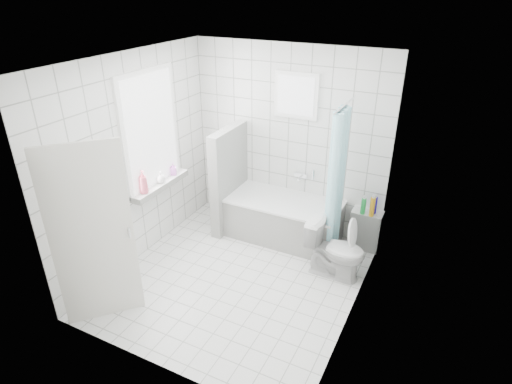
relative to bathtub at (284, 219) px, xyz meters
The scene contains 19 objects.
ground 1.17m from the bathtub, 96.51° to the right, with size 3.00×3.00×0.00m, color white.
ceiling 2.57m from the bathtub, 96.51° to the right, with size 3.00×3.00×0.00m, color white.
wall_back 1.08m from the bathtub, 108.90° to the left, with size 2.80×0.02×2.60m, color white.
wall_front 2.82m from the bathtub, 92.80° to the right, with size 2.80×0.02×2.60m, color white.
wall_left 2.15m from the bathtub, 143.64° to the right, with size 0.02×3.00×2.60m, color white.
wall_right 1.98m from the bathtub, 41.50° to the right, with size 0.02×3.00×2.60m, color white.
window_left 2.14m from the bathtub, 150.92° to the right, with size 0.01×0.90×1.40m, color white.
window_back 1.69m from the bathtub, 94.91° to the left, with size 0.50×0.01×0.50m, color white.
window_sill 1.75m from the bathtub, 150.16° to the right, with size 0.18×1.02×0.08m, color white.
door 2.66m from the bathtub, 115.68° to the right, with size 0.04×0.80×2.00m, color silver.
bathtub is the anchor object (origin of this frame).
partition_wall 0.96m from the bathtub, behind, with size 0.15×0.85×1.50m, color white.
tiled_ledge 1.12m from the bathtub, 13.16° to the left, with size 0.40×0.24×0.55m, color white.
toilet 1.04m from the bathtub, 29.69° to the right, with size 0.40×0.71×0.72m, color silver.
curtain_rod 1.85m from the bathtub, ahead, with size 0.02×0.02×0.80m, color silver.
shower_curtain 1.09m from the bathtub, 12.23° to the right, with size 0.14×0.48×1.78m, color #47C3D2, non-canonical shape.
tub_faucet 0.66m from the bathtub, 73.38° to the left, with size 0.18×0.06×0.06m, color silver.
sill_bottles 1.87m from the bathtub, 145.96° to the right, with size 0.15×0.74×0.31m.
ledge_bottles 1.20m from the bathtub, 10.03° to the left, with size 0.19×0.16×0.26m.
Camera 1 is at (2.09, -3.68, 3.32)m, focal length 30.00 mm.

